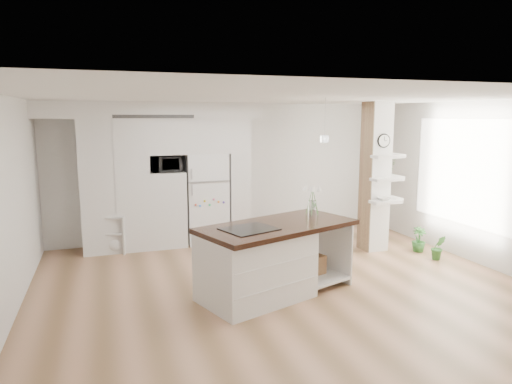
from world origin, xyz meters
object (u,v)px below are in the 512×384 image
at_px(kitchen_island, 263,261).
at_px(bookshelf, 112,236).
at_px(floor_plant_a, 438,247).
at_px(refrigerator, 206,198).

height_order(kitchen_island, bookshelf, kitchen_island).
distance_m(bookshelf, floor_plant_a, 5.76).
xyz_separation_m(refrigerator, bookshelf, (-1.79, -0.19, -0.57)).
height_order(refrigerator, bookshelf, refrigerator).
height_order(refrigerator, floor_plant_a, refrigerator).
height_order(refrigerator, kitchen_island, refrigerator).
relative_size(refrigerator, floor_plant_a, 4.02).
bearing_deg(bookshelf, kitchen_island, -39.30).
distance_m(kitchen_island, floor_plant_a, 3.46).
relative_size(refrigerator, bookshelf, 2.55).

